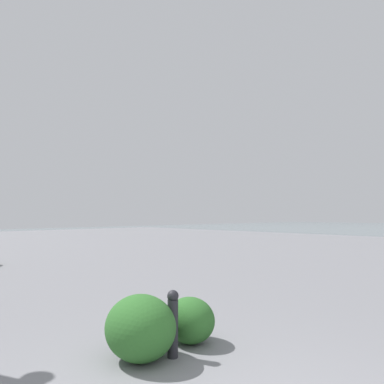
{
  "coord_description": "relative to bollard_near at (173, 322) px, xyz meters",
  "views": [
    {
      "loc": [
        -1.34,
        1.52,
        1.57
      ],
      "look_at": [
        7.32,
        -6.79,
        2.39
      ],
      "focal_mm": 32.21,
      "sensor_mm": 36.0,
      "label": 1
    }
  ],
  "objects": [
    {
      "name": "shrub_round",
      "position": [
        0.18,
        -0.44,
        -0.11
      ],
      "size": [
        0.65,
        0.59,
        0.55
      ],
      "color": "#2D6628",
      "rests_on": "ground"
    },
    {
      "name": "shrub_low",
      "position": [
        0.18,
        0.31,
        -0.03
      ],
      "size": [
        0.83,
        0.74,
        0.7
      ],
      "color": "#2D6628",
      "rests_on": "ground"
    },
    {
      "name": "bollard_near",
      "position": [
        0.0,
        0.0,
        0.0
      ],
      "size": [
        0.13,
        0.13,
        0.74
      ],
      "color": "#232328",
      "rests_on": "ground"
    }
  ]
}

